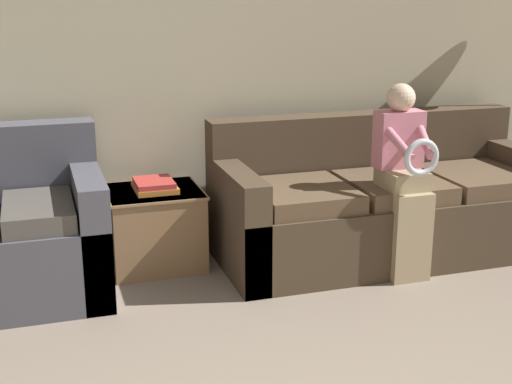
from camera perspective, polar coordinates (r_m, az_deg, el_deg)
name	(u,v)px	position (r m, az deg, el deg)	size (l,w,h in m)	color
wall_back	(151,56)	(4.59, -8.37, 10.72)	(7.44, 0.06, 2.55)	#BCB293
couch_main	(381,206)	(4.71, 10.00, -1.08)	(2.15, 0.88, 0.88)	#473828
child_left_seated	(405,172)	(4.29, 11.80, 1.55)	(0.28, 0.37, 1.15)	tan
side_shelf	(155,227)	(4.49, -8.10, -2.76)	(0.58, 0.53, 0.49)	olive
book_stack	(154,185)	(4.41, -8.13, 0.55)	(0.25, 0.32, 0.07)	orange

